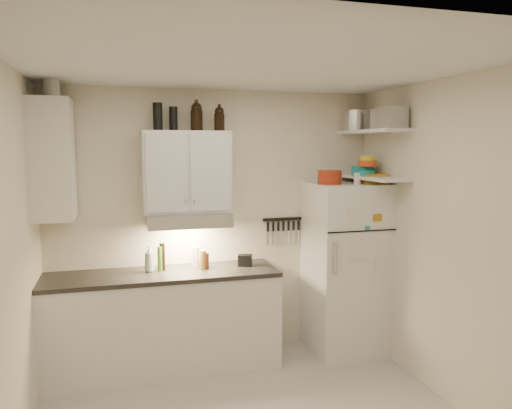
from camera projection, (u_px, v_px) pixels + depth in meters
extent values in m
cube|color=white|center=(257.00, 63.00, 3.33)|extent=(3.20, 3.00, 0.02)
cube|color=beige|center=(215.00, 224.00, 4.93)|extent=(3.20, 0.02, 2.60)
cube|color=beige|center=(4.00, 271.00, 3.05)|extent=(0.02, 3.00, 2.60)
cube|color=beige|center=(453.00, 243.00, 3.92)|extent=(0.02, 3.00, 2.60)
cube|color=white|center=(163.00, 323.00, 4.58)|extent=(2.10, 0.60, 0.88)
cube|color=#282522|center=(162.00, 275.00, 4.53)|extent=(2.10, 0.62, 0.04)
cube|color=white|center=(186.00, 172.00, 4.62)|extent=(0.80, 0.33, 0.75)
cube|color=white|center=(52.00, 159.00, 4.16)|extent=(0.33, 0.55, 1.00)
cube|color=silver|center=(188.00, 219.00, 4.60)|extent=(0.76, 0.46, 0.12)
cube|color=white|center=(345.00, 268.00, 4.98)|extent=(0.70, 0.68, 1.70)
cube|color=white|center=(373.00, 131.00, 4.75)|extent=(0.30, 0.95, 0.03)
cube|color=white|center=(372.00, 178.00, 4.80)|extent=(0.30, 0.95, 0.03)
cube|color=black|center=(283.00, 219.00, 5.09)|extent=(0.42, 0.02, 0.03)
cylinder|color=maroon|center=(330.00, 177.00, 4.75)|extent=(0.24, 0.24, 0.13)
cube|color=#BA7917|center=(374.00, 179.00, 4.84)|extent=(0.30, 0.34, 0.10)
cylinder|color=silver|center=(357.00, 178.00, 4.76)|extent=(0.07, 0.07, 0.11)
cylinder|color=silver|center=(356.00, 121.00, 5.07)|extent=(0.34, 0.34, 0.20)
cube|color=#AAAAAD|center=(384.00, 119.00, 4.62)|extent=(0.22, 0.21, 0.19)
cube|color=#AAAAAD|center=(393.00, 118.00, 4.43)|extent=(0.22, 0.22, 0.19)
cylinder|color=teal|center=(363.00, 170.00, 4.96)|extent=(0.23, 0.23, 0.09)
cylinder|color=#E34415|center=(367.00, 163.00, 4.86)|extent=(0.18, 0.18, 0.05)
cylinder|color=yellow|center=(367.00, 158.00, 4.86)|extent=(0.14, 0.14, 0.05)
cylinder|color=teal|center=(364.00, 173.00, 4.82)|extent=(0.25, 0.25, 0.05)
cylinder|color=black|center=(173.00, 119.00, 4.59)|extent=(0.10, 0.10, 0.22)
cylinder|color=black|center=(158.00, 117.00, 4.52)|extent=(0.10, 0.10, 0.25)
cylinder|color=silver|center=(52.00, 88.00, 4.09)|extent=(0.17, 0.17, 0.18)
imported|color=white|center=(149.00, 257.00, 4.53)|extent=(0.11, 0.11, 0.27)
cylinder|color=brown|center=(203.00, 260.00, 4.62)|extent=(0.06, 0.06, 0.18)
cylinder|color=#40741D|center=(160.00, 259.00, 4.56)|extent=(0.05, 0.05, 0.23)
cylinder|color=black|center=(162.00, 257.00, 4.59)|extent=(0.06, 0.06, 0.26)
cylinder|color=silver|center=(196.00, 257.00, 4.72)|extent=(0.08, 0.08, 0.19)
cylinder|color=maroon|center=(205.00, 260.00, 4.68)|extent=(0.09, 0.09, 0.15)
cube|color=black|center=(245.00, 260.00, 4.77)|extent=(0.15, 0.13, 0.11)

